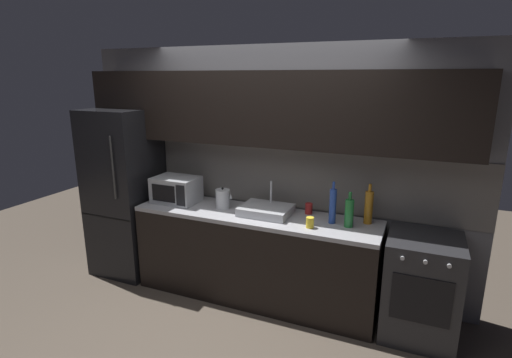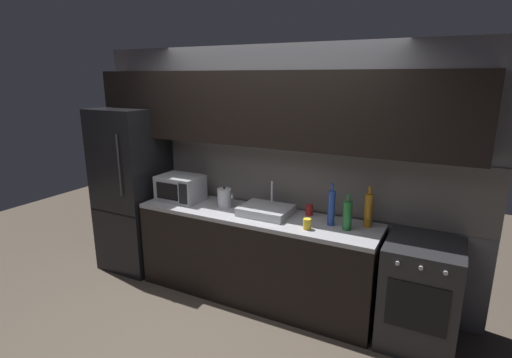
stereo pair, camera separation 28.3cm
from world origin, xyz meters
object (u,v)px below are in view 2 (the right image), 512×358
wine_bottle_amber (369,210)px  mug_red (309,210)px  oven_range (420,294)px  mug_yellow (307,224)px  wine_bottle_blue (331,208)px  wine_bottle_green (347,215)px  kettle (225,198)px  refrigerator (133,189)px  microwave (181,188)px

wine_bottle_amber → mug_red: wine_bottle_amber is taller
oven_range → mug_yellow: mug_yellow is taller
oven_range → wine_bottle_blue: 1.01m
wine_bottle_green → wine_bottle_blue: 0.16m
wine_bottle_amber → mug_yellow: size_ratio=3.86×
oven_range → kettle: 1.99m
kettle → mug_yellow: kettle is taller
refrigerator → oven_range: 3.18m
refrigerator → mug_yellow: size_ratio=19.43×
mug_yellow → oven_range: bearing=8.6°
oven_range → kettle: size_ratio=4.17×
wine_bottle_amber → mug_yellow: bearing=-145.6°
oven_range → mug_yellow: bearing=-171.4°
oven_range → wine_bottle_blue: size_ratio=2.32×
mug_red → oven_range: bearing=-11.0°
microwave → wine_bottle_blue: bearing=1.0°
wine_bottle_green → wine_bottle_blue: (-0.16, 0.04, 0.03)m
mug_yellow → kettle: bearing=169.3°
kettle → mug_yellow: size_ratio=2.25×
refrigerator → wine_bottle_green: 2.50m
refrigerator → mug_yellow: 2.19m
refrigerator → wine_bottle_blue: (2.34, 0.05, 0.14)m
wine_bottle_blue → mug_yellow: size_ratio=4.06×
wine_bottle_green → wine_bottle_blue: size_ratio=0.83×
kettle → mug_yellow: (0.96, -0.18, -0.05)m
wine_bottle_green → wine_bottle_blue: wine_bottle_blue is taller
microwave → mug_red: size_ratio=4.40×
mug_yellow → mug_red: bearing=107.3°
microwave → mug_yellow: bearing=-6.2°
microwave → kettle: microwave is taller
wine_bottle_green → mug_yellow: bearing=-153.5°
refrigerator → mug_red: 2.09m
refrigerator → oven_range: (3.14, -0.00, -0.48)m
refrigerator → mug_yellow: refrigerator is taller
oven_range → wine_bottle_green: bearing=179.1°
oven_range → microwave: (-2.46, 0.02, 0.58)m
mug_red → mug_yellow: mug_red is taller
wine_bottle_blue → mug_yellow: (-0.15, -0.19, -0.12)m
microwave → kettle: (0.55, 0.02, -0.04)m
oven_range → mug_red: size_ratio=8.61×
wine_bottle_blue → oven_range: bearing=-3.5°
wine_bottle_green → mug_red: wine_bottle_green is taller
kettle → mug_red: size_ratio=2.06×
microwave → kettle: size_ratio=2.13×
oven_range → wine_bottle_amber: size_ratio=2.44×
microwave → wine_bottle_blue: wine_bottle_blue is taller
oven_range → mug_red: 1.19m
microwave → wine_bottle_amber: wine_bottle_amber is taller
wine_bottle_amber → mug_red: 0.57m
wine_bottle_amber → mug_yellow: 0.56m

